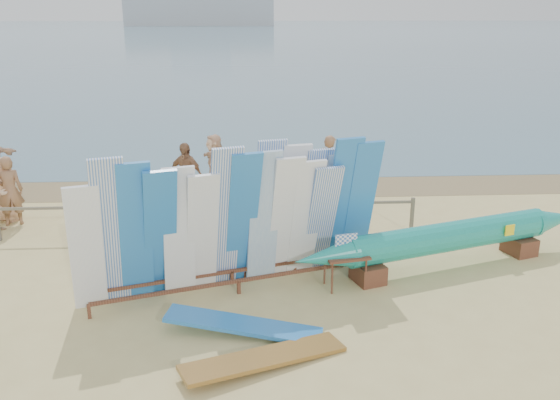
{
  "coord_description": "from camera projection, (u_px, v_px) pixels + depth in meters",
  "views": [
    {
      "loc": [
        1.98,
        -10.56,
        5.33
      ],
      "look_at": [
        2.69,
        2.14,
        1.18
      ],
      "focal_mm": 38.0,
      "sensor_mm": 36.0,
      "label": 1
    }
  ],
  "objects": [
    {
      "name": "beachgoer_7",
      "position": [
        329.0,
        167.0,
        17.05
      ],
      "size": [
        0.78,
        0.71,
        1.89
      ],
      "primitive_type": "imported",
      "rotation": [
        0.0,
        0.0,
        2.52
      ],
      "color": "#8C6042",
      "rests_on": "ground"
    },
    {
      "name": "ground",
      "position": [
        149.0,
        294.0,
        11.57
      ],
      "size": [
        160.0,
        160.0,
        0.0
      ],
      "primitive_type": "plane",
      "color": "#D2C079",
      "rests_on": "ground"
    },
    {
      "name": "beachgoer_1",
      "position": [
        9.0,
        191.0,
        15.0
      ],
      "size": [
        0.74,
        0.56,
        1.81
      ],
      "primitive_type": "imported",
      "rotation": [
        0.0,
        0.0,
        3.48
      ],
      "color": "#8C6042",
      "rests_on": "ground"
    },
    {
      "name": "main_surfboard_rack",
      "position": [
        234.0,
        225.0,
        11.38
      ],
      "size": [
        5.96,
        2.41,
        2.98
      ],
      "rotation": [
        0.0,
        0.0,
        0.3
      ],
      "color": "brown",
      "rests_on": "ground"
    },
    {
      "name": "beachgoer_4",
      "position": [
        186.0,
        175.0,
        16.36
      ],
      "size": [
        1.17,
        0.91,
        1.83
      ],
      "primitive_type": "imported",
      "rotation": [
        0.0,
        0.0,
        5.8
      ],
      "color": "#8C6042",
      "rests_on": "ground"
    },
    {
      "name": "distant_ship",
      "position": [
        199.0,
        8.0,
        180.18
      ],
      "size": [
        45.0,
        8.0,
        14.0
      ],
      "color": "#999EA3",
      "rests_on": "ocean"
    },
    {
      "name": "fence",
      "position": [
        166.0,
        213.0,
        14.22
      ],
      "size": [
        12.08,
        0.08,
        0.9
      ],
      "color": "#6E6753",
      "rests_on": "ground"
    },
    {
      "name": "stroller",
      "position": [
        298.0,
        209.0,
        14.96
      ],
      "size": [
        0.89,
        1.03,
        1.19
      ],
      "rotation": [
        0.0,
        0.0,
        0.4
      ],
      "color": "red",
      "rests_on": "ground"
    },
    {
      "name": "vendor_table",
      "position": [
        345.0,
        269.0,
        11.74
      ],
      "size": [
        0.96,
        0.76,
        1.13
      ],
      "rotation": [
        0.0,
        0.0,
        0.21
      ],
      "color": "brown",
      "rests_on": "ground"
    },
    {
      "name": "outrigger_canoe",
      "position": [
        450.0,
        238.0,
        12.58
      ],
      "size": [
        7.0,
        2.87,
        1.02
      ],
      "rotation": [
        0.0,
        0.0,
        0.32
      ],
      "color": "brown",
      "rests_on": "ground"
    },
    {
      "name": "ocean",
      "position": [
        237.0,
        32.0,
        133.09
      ],
      "size": [
        320.0,
        240.0,
        0.02
      ],
      "primitive_type": "cube",
      "color": "#476B7F",
      "rests_on": "ground"
    },
    {
      "name": "beach_chair_right",
      "position": [
        229.0,
        219.0,
        14.97
      ],
      "size": [
        0.6,
        0.62,
        0.83
      ],
      "rotation": [
        0.0,
        0.0,
        0.16
      ],
      "color": "red",
      "rests_on": "ground"
    },
    {
      "name": "beachgoer_6",
      "position": [
        219.0,
        185.0,
        15.93
      ],
      "size": [
        0.83,
        0.54,
        1.56
      ],
      "primitive_type": "imported",
      "rotation": [
        0.0,
        0.0,
        0.24
      ],
      "color": "tan",
      "rests_on": "ground"
    },
    {
      "name": "wet_sand_strip",
      "position": [
        185.0,
        187.0,
        18.4
      ],
      "size": [
        40.0,
        2.6,
        0.01
      ],
      "primitive_type": "cube",
      "color": "olive",
      "rests_on": "ground"
    },
    {
      "name": "beach_chair_left",
      "position": [
        182.0,
        211.0,
        15.47
      ],
      "size": [
        0.67,
        0.69,
        0.93
      ],
      "rotation": [
        0.0,
        0.0,
        -0.15
      ],
      "color": "red",
      "rests_on": "ground"
    },
    {
      "name": "flat_board_c",
      "position": [
        265.0,
        364.0,
        9.28
      ],
      "size": [
        2.69,
        1.61,
        0.23
      ],
      "primitive_type": "cube",
      "rotation": [
        0.06,
        0.0,
        1.99
      ],
      "color": "olive",
      "rests_on": "ground"
    },
    {
      "name": "side_surfboard_rack",
      "position": [
        292.0,
        210.0,
        12.31
      ],
      "size": [
        2.6,
        1.23,
        2.91
      ],
      "rotation": [
        0.0,
        0.0,
        0.21
      ],
      "color": "brown",
      "rests_on": "ground"
    },
    {
      "name": "beachgoer_5",
      "position": [
        214.0,
        162.0,
        18.04
      ],
      "size": [
        0.79,
        1.65,
        1.7
      ],
      "primitive_type": "imported",
      "rotation": [
        0.0,
        0.0,
        4.9
      ],
      "color": "beige",
      "rests_on": "ground"
    },
    {
      "name": "beachgoer_0",
      "position": [
        5.0,
        189.0,
        15.28
      ],
      "size": [
        0.92,
        0.75,
        1.71
      ],
      "primitive_type": "imported",
      "rotation": [
        0.0,
        0.0,
        2.63
      ],
      "color": "tan",
      "rests_on": "ground"
    },
    {
      "name": "flat_board_d",
      "position": [
        244.0,
        333.0,
        10.16
      ],
      "size": [
        2.75,
        1.09,
        0.33
      ],
      "primitive_type": "cube",
      "rotation": [
        0.1,
        0.0,
        1.37
      ],
      "color": "blue",
      "rests_on": "ground"
    }
  ]
}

